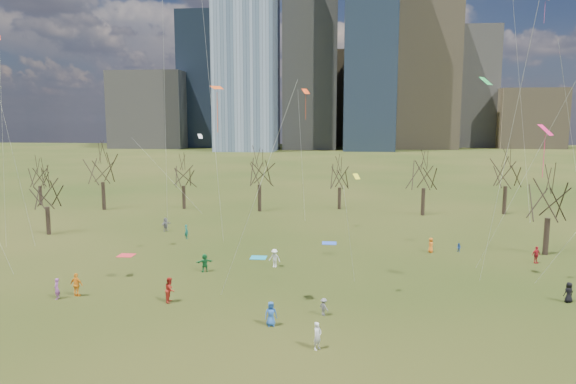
# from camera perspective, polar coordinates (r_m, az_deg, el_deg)

# --- Properties ---
(ground) EXTENTS (500.00, 500.00, 0.00)m
(ground) POSITION_cam_1_polar(r_m,az_deg,el_deg) (38.43, -1.76, -12.96)
(ground) COLOR black
(ground) RESTS_ON ground
(downtown_skyline) EXTENTS (212.50, 78.00, 118.00)m
(downtown_skyline) POSITION_cam_1_polar(r_m,az_deg,el_deg) (247.59, 3.95, 13.94)
(downtown_skyline) COLOR slate
(downtown_skyline) RESTS_ON ground
(bare_tree_row) EXTENTS (113.04, 29.80, 9.50)m
(bare_tree_row) POSITION_cam_1_polar(r_m,az_deg,el_deg) (73.34, 1.82, 2.09)
(bare_tree_row) COLOR black
(bare_tree_row) RESTS_ON ground
(blanket_teal) EXTENTS (1.60, 1.50, 0.03)m
(blanket_teal) POSITION_cam_1_polar(r_m,az_deg,el_deg) (52.01, -3.30, -7.28)
(blanket_teal) COLOR teal
(blanket_teal) RESTS_ON ground
(blanket_navy) EXTENTS (1.60, 1.50, 0.03)m
(blanket_navy) POSITION_cam_1_polar(r_m,az_deg,el_deg) (57.98, 4.61, -5.68)
(blanket_navy) COLOR blue
(blanket_navy) RESTS_ON ground
(blanket_crimson) EXTENTS (1.60, 1.50, 0.03)m
(blanket_crimson) POSITION_cam_1_polar(r_m,az_deg,el_deg) (55.26, -17.54, -6.73)
(blanket_crimson) COLOR red
(blanket_crimson) RESTS_ON ground
(person_0) EXTENTS (0.94, 0.74, 1.68)m
(person_0) POSITION_cam_1_polar(r_m,az_deg,el_deg) (35.41, -1.91, -13.38)
(person_0) COLOR #285AAE
(person_0) RESTS_ON ground
(person_1) EXTENTS (0.70, 0.75, 1.71)m
(person_1) POSITION_cam_1_polar(r_m,az_deg,el_deg) (32.16, 3.29, -15.66)
(person_1) COLOR silver
(person_1) RESTS_ON ground
(person_2) EXTENTS (0.79, 0.98, 1.93)m
(person_2) POSITION_cam_1_polar(r_m,az_deg,el_deg) (40.63, -12.98, -10.53)
(person_2) COLOR #A72217
(person_2) RESTS_ON ground
(person_3) EXTENTS (0.91, 0.90, 1.26)m
(person_3) POSITION_cam_1_polar(r_m,az_deg,el_deg) (37.30, 4.00, -12.60)
(person_3) COLOR slate
(person_3) RESTS_ON ground
(person_4) EXTENTS (1.16, 0.67, 1.87)m
(person_4) POSITION_cam_1_polar(r_m,az_deg,el_deg) (44.09, -22.44, -9.50)
(person_4) COLOR orange
(person_4) RESTS_ON ground
(person_5) EXTENTS (1.63, 1.11, 1.69)m
(person_5) POSITION_cam_1_polar(r_m,az_deg,el_deg) (47.71, -9.24, -7.77)
(person_5) COLOR #176930
(person_5) RESTS_ON ground
(person_6) EXTENTS (0.89, 0.73, 1.58)m
(person_6) POSITION_cam_1_polar(r_m,az_deg,el_deg) (44.95, 28.74, -9.76)
(person_6) COLOR black
(person_6) RESTS_ON ground
(person_7) EXTENTS (0.50, 0.67, 1.65)m
(person_7) POSITION_cam_1_polar(r_m,az_deg,el_deg) (44.08, -24.31, -9.76)
(person_7) COLOR #9D4F9F
(person_7) RESTS_ON ground
(person_8) EXTENTS (0.58, 0.59, 0.96)m
(person_8) POSITION_cam_1_polar(r_m,az_deg,el_deg) (56.78, 18.45, -5.89)
(person_8) COLOR #244C9F
(person_8) RESTS_ON ground
(person_9) EXTENTS (1.24, 0.89, 1.73)m
(person_9) POSITION_cam_1_polar(r_m,az_deg,el_deg) (48.58, -1.50, -7.35)
(person_9) COLOR white
(person_9) RESTS_ON ground
(person_10) EXTENTS (1.05, 0.77, 1.66)m
(person_10) POSITION_cam_1_polar(r_m,az_deg,el_deg) (55.29, 25.86, -6.29)
(person_10) COLOR red
(person_10) RESTS_ON ground
(person_11) EXTENTS (1.07, 1.67, 1.73)m
(person_11) POSITION_cam_1_polar(r_m,az_deg,el_deg) (65.44, -13.44, -3.53)
(person_11) COLOR slate
(person_11) RESTS_ON ground
(person_12) EXTENTS (0.63, 0.85, 1.58)m
(person_12) POSITION_cam_1_polar(r_m,az_deg,el_deg) (55.72, 15.58, -5.71)
(person_12) COLOR orange
(person_12) RESTS_ON ground
(person_13) EXTENTS (0.70, 0.72, 1.67)m
(person_13) POSITION_cam_1_polar(r_m,az_deg,el_deg) (60.95, -11.22, -4.34)
(person_13) COLOR #176B5E
(person_13) RESTS_ON ground
(kites_airborne) EXTENTS (56.72, 38.07, 29.44)m
(kites_airborne) POSITION_cam_1_polar(r_m,az_deg,el_deg) (46.15, 0.59, 7.76)
(kites_airborne) COLOR #FF5415
(kites_airborne) RESTS_ON ground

